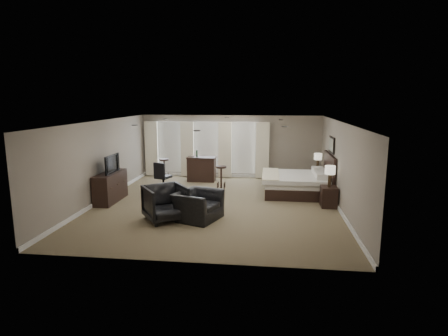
# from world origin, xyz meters

# --- Properties ---
(room) EXTENTS (7.60, 8.60, 2.64)m
(room) POSITION_xyz_m (0.00, 0.00, 1.30)
(room) COLOR brown
(room) RESTS_ON ground
(window_bay) EXTENTS (5.25, 0.20, 2.30)m
(window_bay) POSITION_xyz_m (-1.00, 4.11, 1.20)
(window_bay) COLOR silver
(window_bay) RESTS_ON room
(bed) EXTENTS (2.24, 2.14, 1.43)m
(bed) POSITION_xyz_m (2.58, 1.63, 0.71)
(bed) COLOR silver
(bed) RESTS_ON ground
(nightstand_near) EXTENTS (0.47, 0.58, 0.63)m
(nightstand_near) POSITION_xyz_m (3.47, 0.18, 0.32)
(nightstand_near) COLOR black
(nightstand_near) RESTS_ON ground
(nightstand_far) EXTENTS (0.47, 0.57, 0.62)m
(nightstand_far) POSITION_xyz_m (3.47, 3.08, 0.31)
(nightstand_far) COLOR black
(nightstand_far) RESTS_ON ground
(lamp_near) EXTENTS (0.32, 0.32, 0.65)m
(lamp_near) POSITION_xyz_m (3.47, 0.18, 0.96)
(lamp_near) COLOR beige
(lamp_near) RESTS_ON nightstand_near
(lamp_far) EXTENTS (0.30, 0.30, 0.62)m
(lamp_far) POSITION_xyz_m (3.47, 3.08, 0.93)
(lamp_far) COLOR beige
(lamp_far) RESTS_ON nightstand_far
(wall_art) EXTENTS (0.04, 0.96, 0.56)m
(wall_art) POSITION_xyz_m (3.70, 1.63, 1.75)
(wall_art) COLOR slate
(wall_art) RESTS_ON room
(dresser) EXTENTS (0.52, 1.62, 0.94)m
(dresser) POSITION_xyz_m (-3.45, -0.02, 0.47)
(dresser) COLOR black
(dresser) RESTS_ON ground
(tv) EXTENTS (0.59, 1.02, 0.13)m
(tv) POSITION_xyz_m (-3.45, -0.02, 1.01)
(tv) COLOR black
(tv) RESTS_ON dresser
(armchair_near) EXTENTS (1.16, 1.40, 1.05)m
(armchair_near) POSITION_xyz_m (-0.29, -1.49, 0.53)
(armchair_near) COLOR black
(armchair_near) RESTS_ON ground
(armchair_far) EXTENTS (1.41, 1.40, 1.07)m
(armchair_far) POSITION_xyz_m (-1.16, -1.68, 0.54)
(armchair_far) COLOR black
(armchair_far) RESTS_ON ground
(bar_counter) EXTENTS (1.14, 0.59, 0.99)m
(bar_counter) POSITION_xyz_m (-1.06, 3.30, 0.50)
(bar_counter) COLOR black
(bar_counter) RESTS_ON ground
(bar_stool_left) EXTENTS (0.51, 0.51, 0.82)m
(bar_stool_left) POSITION_xyz_m (-2.69, 3.63, 0.41)
(bar_stool_left) COLOR black
(bar_stool_left) RESTS_ON ground
(bar_stool_right) EXTENTS (0.51, 0.51, 0.83)m
(bar_stool_right) POSITION_xyz_m (-0.12, 2.18, 0.42)
(bar_stool_right) COLOR black
(bar_stool_right) RESTS_ON ground
(desk_chair) EXTENTS (0.68, 0.68, 1.04)m
(desk_chair) POSITION_xyz_m (-2.17, 1.63, 0.52)
(desk_chair) COLOR black
(desk_chair) RESTS_ON ground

